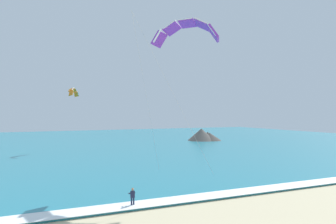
{
  "coord_description": "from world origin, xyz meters",
  "views": [
    {
      "loc": [
        -9.94,
        -13.91,
        8.26
      ],
      "look_at": [
        3.9,
        16.14,
        8.26
      ],
      "focal_mm": 35.21,
      "sensor_mm": 36.0,
      "label": 1
    }
  ],
  "objects": [
    {
      "name": "surf_foam",
      "position": [
        0.0,
        13.14,
        0.22
      ],
      "size": [
        200.0,
        2.33,
        0.04
      ],
      "primitive_type": "cube",
      "color": "white",
      "rests_on": "sea"
    },
    {
      "name": "sea",
      "position": [
        0.0,
        72.14,
        0.1
      ],
      "size": [
        200.0,
        120.0,
        0.2
      ],
      "primitive_type": "cube",
      "color": "teal",
      "rests_on": "ground"
    },
    {
      "name": "kite_distant",
      "position": [
        0.8,
        57.03,
        12.61
      ],
      "size": [
        2.77,
        4.83,
        1.87
      ],
      "color": "orange"
    },
    {
      "name": "kitesurfer",
      "position": [
        -0.83,
        13.22,
        0.94
      ],
      "size": [
        0.55,
        0.53,
        1.69
      ],
      "color": "#191E38",
      "rests_on": "ground"
    },
    {
      "name": "headland_right",
      "position": [
        38.62,
        66.55,
        1.46
      ],
      "size": [
        9.95,
        8.57,
        3.58
      ],
      "color": "#47423D",
      "rests_on": "ground"
    },
    {
      "name": "kite_primary",
      "position": [
        8.3,
        20.59,
        18.01
      ],
      "size": [
        11.99,
        10.38,
        18.12
      ],
      "color": "purple"
    },
    {
      "name": "surfboard",
      "position": [
        -0.83,
        13.2,
        0.03
      ],
      "size": [
        0.48,
        1.41,
        0.09
      ],
      "color": "#239EC6",
      "rests_on": "ground"
    }
  ]
}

